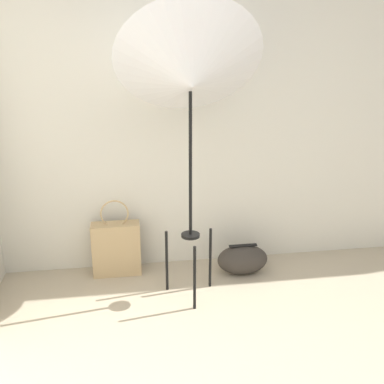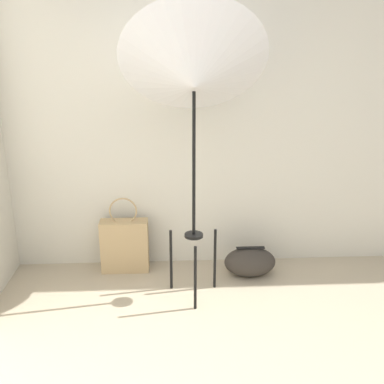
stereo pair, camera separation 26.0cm
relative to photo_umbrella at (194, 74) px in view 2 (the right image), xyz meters
The scene contains 4 objects.
wall_back 0.64m from the photo_umbrella, 67.22° to the left, with size 8.00×0.05×2.60m.
photo_umbrella is the anchor object (origin of this frame).
tote_bag 1.47m from the photo_umbrella, 142.64° to the left, with size 0.37×0.14×0.61m.
duffel_bag 1.51m from the photo_umbrella, 29.42° to the left, with size 0.39×0.23×0.24m.
Camera 2 is at (-0.39, -0.94, 1.71)m, focal length 42.00 mm.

